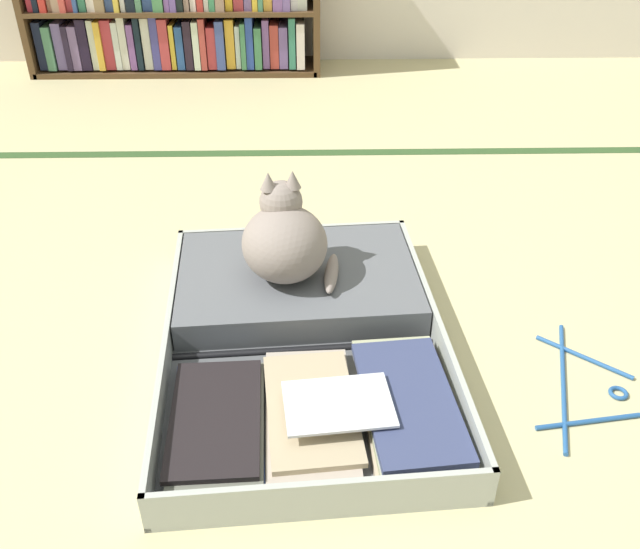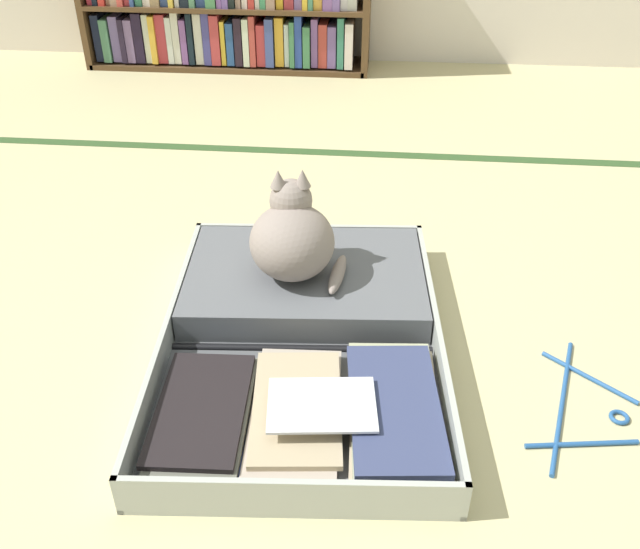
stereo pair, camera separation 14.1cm
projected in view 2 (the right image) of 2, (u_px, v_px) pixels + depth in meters
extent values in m
plane|color=#CCC08B|center=(292.00, 407.00, 1.44)|extent=(10.00, 10.00, 0.00)
cube|color=#325228|center=(337.00, 153.00, 2.50)|extent=(4.80, 0.05, 0.00)
cube|color=#533921|center=(230.00, 63.00, 3.33)|extent=(1.30, 0.26, 0.02)
cube|color=#533921|center=(226.00, 5.00, 3.18)|extent=(1.27, 0.26, 0.02)
cube|color=black|center=(105.00, 33.00, 3.31)|extent=(0.04, 0.22, 0.21)
cube|color=#457656|center=(113.00, 36.00, 3.30)|extent=(0.04, 0.22, 0.19)
cube|color=slate|center=(122.00, 34.00, 3.31)|extent=(0.04, 0.22, 0.21)
cube|color=black|center=(129.00, 36.00, 3.30)|extent=(0.03, 0.22, 0.20)
cube|color=slate|center=(136.00, 36.00, 3.30)|extent=(0.04, 0.22, 0.19)
cube|color=black|center=(145.00, 33.00, 3.29)|extent=(0.04, 0.22, 0.22)
cube|color=beige|center=(153.00, 33.00, 3.29)|extent=(0.03, 0.22, 0.22)
cube|color=gold|center=(159.00, 35.00, 3.28)|extent=(0.03, 0.22, 0.21)
cube|color=#B3353D|center=(168.00, 34.00, 3.29)|extent=(0.04, 0.22, 0.22)
cube|color=silver|center=(175.00, 35.00, 3.28)|extent=(0.03, 0.22, 0.21)
cube|color=beige|center=(182.00, 32.00, 3.28)|extent=(0.03, 0.22, 0.24)
cube|color=#7D4E93|center=(189.00, 37.00, 3.28)|extent=(0.03, 0.22, 0.20)
cube|color=black|center=(195.00, 34.00, 3.27)|extent=(0.02, 0.22, 0.23)
cube|color=beige|center=(203.00, 34.00, 3.27)|extent=(0.04, 0.22, 0.23)
cube|color=#3D3A81|center=(211.00, 34.00, 3.26)|extent=(0.03, 0.22, 0.23)
cube|color=#B5393D|center=(220.00, 35.00, 3.26)|extent=(0.04, 0.22, 0.22)
cube|color=gold|center=(227.00, 38.00, 3.27)|extent=(0.02, 0.22, 0.20)
cube|color=#284E89|center=(234.00, 39.00, 3.26)|extent=(0.03, 0.22, 0.19)
cube|color=black|center=(242.00, 37.00, 3.25)|extent=(0.03, 0.22, 0.21)
cube|color=beige|center=(250.00, 37.00, 3.25)|extent=(0.03, 0.22, 0.21)
cube|color=#B03D36|center=(256.00, 36.00, 3.24)|extent=(0.03, 0.22, 0.23)
cube|color=#C33A3E|center=(264.00, 40.00, 3.26)|extent=(0.04, 0.22, 0.19)
cube|color=#3C4C8E|center=(272.00, 38.00, 3.24)|extent=(0.04, 0.22, 0.21)
cube|color=gold|center=(282.00, 37.00, 3.24)|extent=(0.04, 0.22, 0.22)
cube|color=silver|center=(289.00, 40.00, 3.25)|extent=(0.02, 0.22, 0.19)
cube|color=#3D794D|center=(294.00, 39.00, 3.23)|extent=(0.02, 0.22, 0.20)
cube|color=#284397|center=(301.00, 37.00, 3.23)|extent=(0.03, 0.22, 0.23)
cube|color=#407C4F|center=(309.00, 42.00, 3.23)|extent=(0.03, 0.22, 0.18)
cube|color=#795193|center=(316.00, 38.00, 3.23)|extent=(0.03, 0.22, 0.22)
cube|color=#AE3B32|center=(325.00, 41.00, 3.23)|extent=(0.04, 0.22, 0.19)
cube|color=slate|center=(333.00, 42.00, 3.23)|extent=(0.04, 0.22, 0.18)
cube|color=#377E65|center=(342.00, 38.00, 3.21)|extent=(0.03, 0.22, 0.23)
cube|color=silver|center=(350.00, 41.00, 3.21)|extent=(0.04, 0.22, 0.20)
cube|color=#B3B7AE|center=(297.00, 424.00, 1.39)|extent=(0.64, 0.48, 0.01)
cube|color=#B3B7AE|center=(291.00, 499.00, 1.19)|extent=(0.61, 0.05, 0.09)
cube|color=#B3B7AE|center=(146.00, 407.00, 1.37)|extent=(0.04, 0.44, 0.09)
cube|color=#B3B7AE|center=(449.00, 412.00, 1.36)|extent=(0.04, 0.44, 0.09)
cube|color=#525456|center=(297.00, 420.00, 1.38)|extent=(0.62, 0.45, 0.01)
cube|color=#B3B7AE|center=(306.00, 296.00, 1.75)|extent=(0.64, 0.48, 0.01)
cube|color=#B3B7AE|center=(309.00, 240.00, 1.91)|extent=(0.61, 0.05, 0.09)
cube|color=#B3B7AE|center=(186.00, 282.00, 1.74)|extent=(0.04, 0.44, 0.09)
cube|color=#B3B7AE|center=(426.00, 285.00, 1.73)|extent=(0.04, 0.44, 0.09)
cube|color=#525456|center=(306.00, 293.00, 1.75)|extent=(0.62, 0.45, 0.01)
cylinder|color=black|center=(302.00, 349.00, 1.57)|extent=(0.59, 0.06, 0.02)
cube|color=#35457C|center=(203.00, 418.00, 1.38)|extent=(0.21, 0.38, 0.01)
cube|color=#66675A|center=(205.00, 414.00, 1.37)|extent=(0.19, 0.34, 0.01)
cube|color=black|center=(201.00, 408.00, 1.37)|extent=(0.19, 0.32, 0.01)
cube|color=#B3A393|center=(295.00, 414.00, 1.38)|extent=(0.19, 0.38, 0.02)
cube|color=tan|center=(297.00, 406.00, 1.37)|extent=(0.20, 0.33, 0.01)
cube|color=tan|center=(394.00, 415.00, 1.38)|extent=(0.19, 0.38, 0.02)
cube|color=#ABAE87|center=(395.00, 407.00, 1.37)|extent=(0.20, 0.39, 0.02)
cube|color=#384168|center=(395.00, 407.00, 1.35)|extent=(0.21, 0.37, 0.02)
cube|color=white|center=(322.00, 405.00, 1.33)|extent=(0.22, 0.17, 0.01)
cube|color=slate|center=(306.00, 282.00, 1.73)|extent=(0.61, 0.45, 0.08)
torus|color=white|center=(322.00, 273.00, 1.69)|extent=(0.07, 0.07, 0.01)
cylinder|color=black|center=(247.00, 241.00, 1.90)|extent=(0.02, 0.02, 0.08)
cylinder|color=black|center=(370.00, 243.00, 1.89)|extent=(0.02, 0.02, 0.08)
cube|color=#2C8B43|center=(219.00, 487.00, 1.19)|extent=(0.04, 0.00, 0.02)
cube|color=green|center=(225.00, 501.00, 1.21)|extent=(0.03, 0.00, 0.02)
cube|color=white|center=(292.00, 491.00, 1.19)|extent=(0.03, 0.00, 0.02)
cube|color=#398938|center=(208.00, 498.00, 1.21)|extent=(0.03, 0.00, 0.02)
ellipsoid|color=gray|center=(292.00, 242.00, 1.64)|extent=(0.23, 0.25, 0.18)
ellipsoid|color=gray|center=(292.00, 243.00, 1.71)|extent=(0.15, 0.10, 0.10)
sphere|color=gray|center=(291.00, 200.00, 1.63)|extent=(0.10, 0.10, 0.10)
cone|color=gray|center=(303.00, 178.00, 1.60)|extent=(0.04, 0.04, 0.04)
cone|color=gray|center=(278.00, 179.00, 1.59)|extent=(0.04, 0.04, 0.04)
sphere|color=#DCD345|center=(298.00, 190.00, 1.67)|extent=(0.02, 0.02, 0.02)
sphere|color=#DCD345|center=(283.00, 190.00, 1.66)|extent=(0.02, 0.02, 0.02)
ellipsoid|color=gray|center=(338.00, 274.00, 1.65)|extent=(0.05, 0.17, 0.03)
cylinder|color=#255798|center=(562.00, 403.00, 1.44)|extent=(0.12, 0.40, 0.01)
cylinder|color=#255798|center=(589.00, 377.00, 1.51)|extent=(0.18, 0.15, 0.01)
cylinder|color=#255798|center=(582.00, 444.00, 1.35)|extent=(0.22, 0.04, 0.01)
torus|color=#255798|center=(619.00, 417.00, 1.41)|extent=(0.05, 0.05, 0.01)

